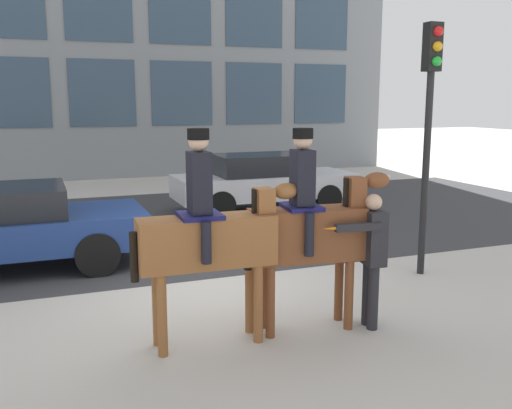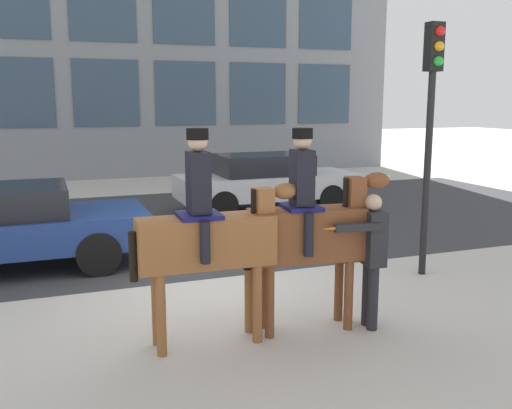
{
  "view_description": "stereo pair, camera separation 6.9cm",
  "coord_description": "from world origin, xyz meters",
  "px_view_note": "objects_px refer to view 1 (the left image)",
  "views": [
    {
      "loc": [
        -2.27,
        -7.74,
        2.76
      ],
      "look_at": [
        0.31,
        -1.07,
        1.45
      ],
      "focal_mm": 40.0,
      "sensor_mm": 36.0,
      "label": 1
    },
    {
      "loc": [
        -2.21,
        -7.76,
        2.76
      ],
      "look_at": [
        0.31,
        -1.07,
        1.45
      ],
      "focal_mm": 40.0,
      "sensor_mm": 36.0,
      "label": 2
    }
  ],
  "objects_px": {
    "mounted_horse_companion": "(310,228)",
    "traffic_light": "(430,109)",
    "pedestrian_bystander": "(371,250)",
    "street_car_far_lane": "(263,180)",
    "mounted_horse_lead": "(210,236)"
  },
  "relations": [
    {
      "from": "pedestrian_bystander",
      "to": "mounted_horse_lead",
      "type": "bearing_deg",
      "value": -0.34
    },
    {
      "from": "street_car_far_lane",
      "to": "mounted_horse_lead",
      "type": "bearing_deg",
      "value": -116.12
    },
    {
      "from": "pedestrian_bystander",
      "to": "street_car_far_lane",
      "type": "distance_m",
      "value": 7.75
    },
    {
      "from": "mounted_horse_companion",
      "to": "traffic_light",
      "type": "distance_m",
      "value": 3.3
    },
    {
      "from": "pedestrian_bystander",
      "to": "traffic_light",
      "type": "relative_size",
      "value": 0.43
    },
    {
      "from": "pedestrian_bystander",
      "to": "traffic_light",
      "type": "distance_m",
      "value": 3.03
    },
    {
      "from": "mounted_horse_companion",
      "to": "pedestrian_bystander",
      "type": "xyz_separation_m",
      "value": [
        0.7,
        -0.25,
        -0.29
      ]
    },
    {
      "from": "mounted_horse_companion",
      "to": "pedestrian_bystander",
      "type": "distance_m",
      "value": 0.8
    },
    {
      "from": "mounted_horse_lead",
      "to": "street_car_far_lane",
      "type": "bearing_deg",
      "value": 65.57
    },
    {
      "from": "mounted_horse_companion",
      "to": "pedestrian_bystander",
      "type": "height_order",
      "value": "mounted_horse_companion"
    },
    {
      "from": "mounted_horse_companion",
      "to": "street_car_far_lane",
      "type": "height_order",
      "value": "mounted_horse_companion"
    },
    {
      "from": "mounted_horse_lead",
      "to": "mounted_horse_companion",
      "type": "bearing_deg",
      "value": 1.52
    },
    {
      "from": "mounted_horse_companion",
      "to": "street_car_far_lane",
      "type": "bearing_deg",
      "value": 78.66
    },
    {
      "from": "mounted_horse_companion",
      "to": "traffic_light",
      "type": "relative_size",
      "value": 0.62
    },
    {
      "from": "mounted_horse_lead",
      "to": "pedestrian_bystander",
      "type": "distance_m",
      "value": 1.98
    }
  ]
}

